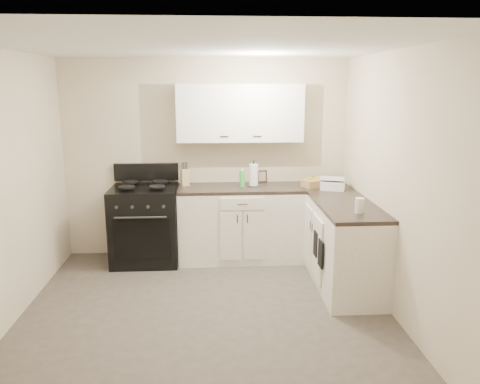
{
  "coord_description": "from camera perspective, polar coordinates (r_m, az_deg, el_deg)",
  "views": [
    {
      "loc": [
        0.07,
        -4.17,
        2.18
      ],
      "look_at": [
        0.38,
        0.85,
        1.02
      ],
      "focal_mm": 35.0,
      "sensor_mm": 36.0,
      "label": 1
    }
  ],
  "objects": [
    {
      "name": "wall_right",
      "position": [
        4.61,
        18.65,
        0.63
      ],
      "size": [
        0.0,
        3.6,
        3.6
      ],
      "primitive_type": "plane",
      "rotation": [
        1.57,
        0.0,
        -1.57
      ],
      "color": "beige",
      "rests_on": "ground"
    },
    {
      "name": "glass_jar",
      "position": [
        4.77,
        14.37,
        -1.59
      ],
      "size": [
        0.12,
        0.12,
        0.15
      ],
      "primitive_type": "cylinder",
      "rotation": [
        0.0,
        0.0,
        0.39
      ],
      "color": "silver",
      "rests_on": "countertop_right"
    },
    {
      "name": "upper_cabinets",
      "position": [
        5.84,
        -0.01,
        9.62
      ],
      "size": [
        1.55,
        0.3,
        0.7
      ],
      "primitive_type": "cube",
      "color": "white",
      "rests_on": "wall_back"
    },
    {
      "name": "wall_back",
      "position": [
        6.04,
        -4.13,
        4.06
      ],
      "size": [
        3.6,
        0.0,
        3.6
      ],
      "primitive_type": "plane",
      "rotation": [
        1.57,
        0.0,
        0.0
      ],
      "color": "beige",
      "rests_on": "ground"
    },
    {
      "name": "stove",
      "position": [
        5.96,
        -11.44,
        -4.1
      ],
      "size": [
        0.81,
        0.69,
        0.98
      ],
      "primitive_type": "cube",
      "color": "black",
      "rests_on": "floor"
    },
    {
      "name": "soap_bottle",
      "position": [
        5.79,
        0.26,
        1.62
      ],
      "size": [
        0.07,
        0.07,
        0.2
      ],
      "primitive_type": "cylinder",
      "rotation": [
        0.0,
        0.0,
        -0.11
      ],
      "color": "green",
      "rests_on": "countertop_back"
    },
    {
      "name": "paper_towel",
      "position": [
        5.84,
        1.68,
        2.07
      ],
      "size": [
        0.12,
        0.12,
        0.28
      ],
      "primitive_type": "cylinder",
      "rotation": [
        0.0,
        0.0,
        0.01
      ],
      "color": "white",
      "rests_on": "countertop_back"
    },
    {
      "name": "oven_mitt_far",
      "position": [
        5.13,
        9.23,
        -6.24
      ],
      "size": [
        0.02,
        0.16,
        0.27
      ],
      "primitive_type": "cube",
      "color": "black",
      "rests_on": "base_cabinets_right"
    },
    {
      "name": "ceiling",
      "position": [
        4.18,
        -4.65,
        17.32
      ],
      "size": [
        3.6,
        3.6,
        0.0
      ],
      "primitive_type": "plane",
      "color": "white",
      "rests_on": "wall_back"
    },
    {
      "name": "oven_mitt_near",
      "position": [
        4.92,
        9.82,
        -7.42
      ],
      "size": [
        0.02,
        0.16,
        0.28
      ],
      "primitive_type": "cube",
      "color": "black",
      "rests_on": "base_cabinets_right"
    },
    {
      "name": "floor",
      "position": [
        4.7,
        -4.08,
        -14.7
      ],
      "size": [
        3.6,
        3.6,
        0.0
      ],
      "primitive_type": "plane",
      "color": "#473F38",
      "rests_on": "ground"
    },
    {
      "name": "wicker_basket",
      "position": [
        5.87,
        9.07,
        1.06
      ],
      "size": [
        0.33,
        0.28,
        0.09
      ],
      "primitive_type": "cube",
      "rotation": [
        0.0,
        0.0,
        0.39
      ],
      "color": "tan",
      "rests_on": "countertop_right"
    },
    {
      "name": "picture_frame",
      "position": [
        6.07,
        2.71,
        1.92
      ],
      "size": [
        0.13,
        0.06,
        0.16
      ],
      "primitive_type": "cube",
      "rotation": [
        -0.14,
        0.0,
        0.21
      ],
      "color": "black",
      "rests_on": "countertop_back"
    },
    {
      "name": "wall_left",
      "position": [
        4.66,
        -27.07,
        0.01
      ],
      "size": [
        0.0,
        3.6,
        3.6
      ],
      "primitive_type": "plane",
      "rotation": [
        1.57,
        0.0,
        1.57
      ],
      "color": "beige",
      "rests_on": "ground"
    },
    {
      "name": "countertop_back",
      "position": [
        5.82,
        0.08,
        0.44
      ],
      "size": [
        1.55,
        0.6,
        0.04
      ],
      "primitive_type": "cube",
      "color": "black",
      "rests_on": "base_cabinets_back"
    },
    {
      "name": "wall_front",
      "position": [
        2.54,
        -4.85,
        -8.52
      ],
      "size": [
        3.6,
        0.0,
        3.6
      ],
      "primitive_type": "plane",
      "rotation": [
        -1.57,
        0.0,
        0.0
      ],
      "color": "beige",
      "rests_on": "ground"
    },
    {
      "name": "base_cabinets_back",
      "position": [
        5.93,
        0.08,
        -3.99
      ],
      "size": [
        1.55,
        0.6,
        0.9
      ],
      "primitive_type": "cube",
      "color": "white",
      "rests_on": "floor"
    },
    {
      "name": "knife_block",
      "position": [
        5.91,
        -6.74,
        1.77
      ],
      "size": [
        0.12,
        0.11,
        0.21
      ],
      "primitive_type": "cube",
      "rotation": [
        0.0,
        0.0,
        0.39
      ],
      "color": "tan",
      "rests_on": "countertop_back"
    },
    {
      "name": "countertop_right",
      "position": [
        5.37,
        12.06,
        -0.91
      ],
      "size": [
        0.6,
        1.9,
        0.04
      ],
      "primitive_type": "cube",
      "color": "black",
      "rests_on": "base_cabinets_right"
    },
    {
      "name": "countertop_grill",
      "position": [
        5.79,
        11.26,
        0.85
      ],
      "size": [
        0.35,
        0.34,
        0.1
      ],
      "primitive_type": "cube",
      "rotation": [
        0.0,
        0.0,
        -0.34
      ],
      "color": "white",
      "rests_on": "countertop_right"
    },
    {
      "name": "base_cabinets_right",
      "position": [
        5.5,
        11.83,
        -5.68
      ],
      "size": [
        0.6,
        1.9,
        0.9
      ],
      "primitive_type": "cube",
      "color": "white",
      "rests_on": "floor"
    }
  ]
}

